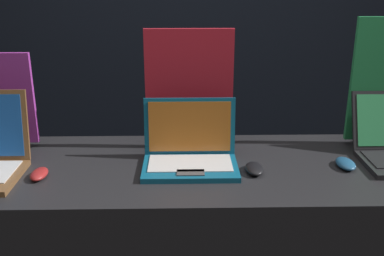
{
  "coord_description": "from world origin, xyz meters",
  "views": [
    {
      "loc": [
        -0.03,
        -1.23,
        1.6
      ],
      "look_at": [
        0.01,
        0.32,
        1.05
      ],
      "focal_mm": 42.0,
      "sensor_mm": 36.0,
      "label": 1
    }
  ],
  "objects_px": {
    "mouse_front": "(39,174)",
    "mouse_back": "(345,164)",
    "laptop_middle": "(190,151)",
    "promo_stand_middle": "(189,93)",
    "mouse_middle": "(254,169)"
  },
  "relations": [
    {
      "from": "mouse_front",
      "to": "mouse_back",
      "type": "height_order",
      "value": "same"
    },
    {
      "from": "laptop_middle",
      "to": "mouse_back",
      "type": "xyz_separation_m",
      "value": [
        0.58,
        -0.03,
        -0.04
      ]
    },
    {
      "from": "promo_stand_middle",
      "to": "mouse_back",
      "type": "height_order",
      "value": "promo_stand_middle"
    },
    {
      "from": "laptop_middle",
      "to": "promo_stand_middle",
      "type": "bearing_deg",
      "value": 90.0
    },
    {
      "from": "laptop_middle",
      "to": "mouse_back",
      "type": "distance_m",
      "value": 0.58
    },
    {
      "from": "mouse_front",
      "to": "promo_stand_middle",
      "type": "relative_size",
      "value": 0.21
    },
    {
      "from": "mouse_front",
      "to": "mouse_middle",
      "type": "bearing_deg",
      "value": 2.13
    },
    {
      "from": "mouse_front",
      "to": "mouse_back",
      "type": "distance_m",
      "value": 1.12
    },
    {
      "from": "mouse_front",
      "to": "laptop_middle",
      "type": "bearing_deg",
      "value": 10.26
    },
    {
      "from": "mouse_front",
      "to": "mouse_middle",
      "type": "xyz_separation_m",
      "value": [
        0.77,
        0.03,
        0.0
      ]
    },
    {
      "from": "laptop_middle",
      "to": "mouse_middle",
      "type": "relative_size",
      "value": 3.12
    },
    {
      "from": "mouse_middle",
      "to": "mouse_front",
      "type": "bearing_deg",
      "value": -177.87
    },
    {
      "from": "mouse_back",
      "to": "mouse_front",
      "type": "bearing_deg",
      "value": -176.58
    },
    {
      "from": "mouse_middle",
      "to": "promo_stand_middle",
      "type": "bearing_deg",
      "value": 132.93
    },
    {
      "from": "laptop_middle",
      "to": "mouse_middle",
      "type": "bearing_deg",
      "value": -16.35
    }
  ]
}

